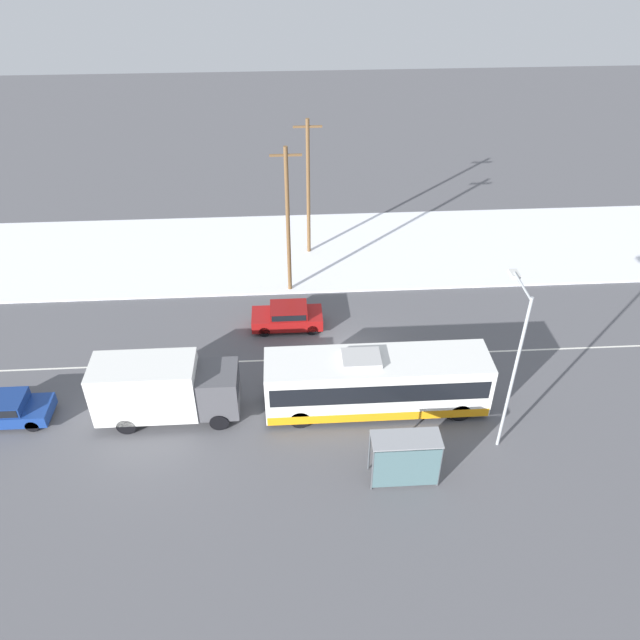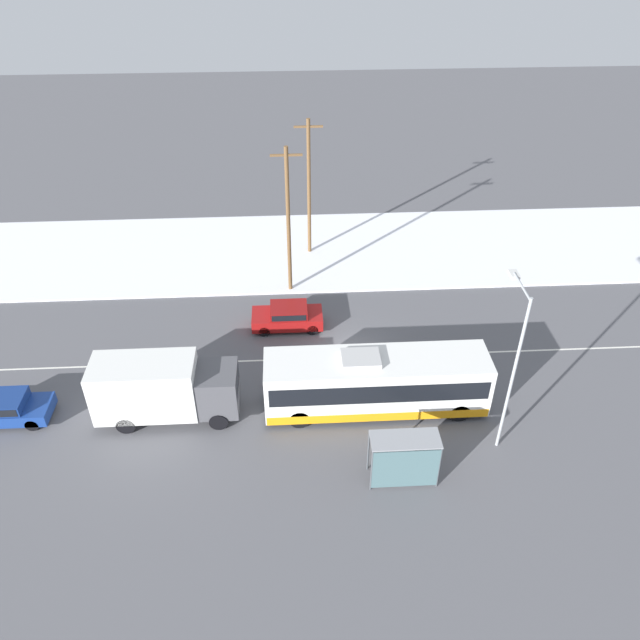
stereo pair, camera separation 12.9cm
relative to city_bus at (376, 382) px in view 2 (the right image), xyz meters
name	(u,v)px [view 2 (the right image)]	position (x,y,z in m)	size (l,w,h in m)	color
ground_plane	(351,357)	(-0.78, 3.89, -1.57)	(120.00, 120.00, 0.00)	#56565B
snow_lot	(334,249)	(-0.78, 15.68, -1.51)	(80.00, 10.73, 0.12)	white
lane_marking_center	(351,357)	(-0.78, 3.89, -1.57)	(60.00, 0.12, 0.00)	silver
city_bus	(376,382)	(0.00, 0.00, 0.00)	(10.64, 2.57, 3.21)	white
box_truck	(163,388)	(-10.09, -0.02, 0.21)	(6.71, 2.30, 3.26)	silver
sedan_car	(288,316)	(-4.14, 6.89, -0.80)	(4.03, 1.80, 1.40)	maroon
parked_car_near_truck	(5,407)	(-17.69, 0.16, -0.81)	(4.11, 1.80, 1.37)	navy
pedestrian_at_stop	(420,443)	(1.50, -3.57, -0.46)	(0.65, 0.29, 1.81)	#23232D
bus_shelter	(405,456)	(0.60, -4.75, 0.11)	(2.93, 1.20, 2.40)	gray
streetlamp	(514,353)	(5.30, -2.41, 3.48)	(0.36, 2.45, 8.14)	#9EA3A8
utility_pole_roadside	(288,220)	(-3.93, 10.79, 3.28)	(1.80, 0.24, 9.31)	brown
utility_pole_snowlot	(309,187)	(-2.52, 15.48, 3.26)	(1.80, 0.24, 9.28)	brown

